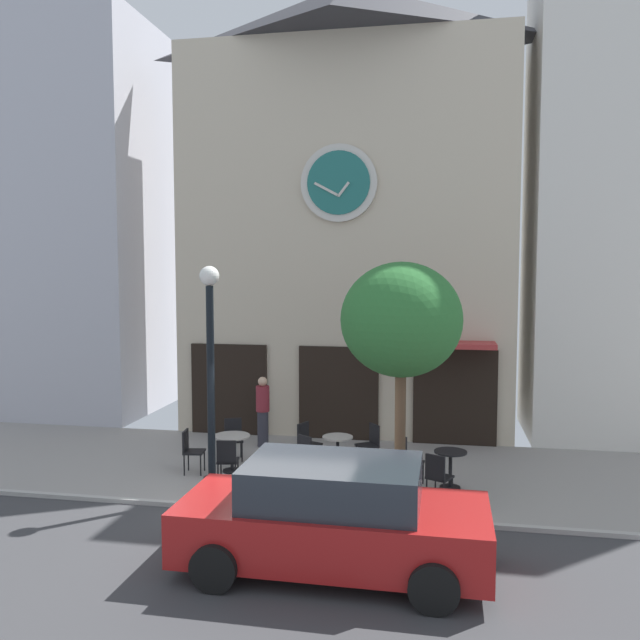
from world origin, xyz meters
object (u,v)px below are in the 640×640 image
Objects in this scene: cafe_table_center_right at (450,463)px; cafe_chair_near_lamp at (233,436)px; cafe_table_leftmost at (338,448)px; cafe_chair_by_entrance at (408,458)px; cafe_chair_under_awning at (438,474)px; cafe_chair_near_tree at (370,442)px; parked_car_red at (333,517)px; cafe_chair_left_end at (307,440)px; cafe_chair_facing_street at (227,458)px; pedestrian_maroon at (263,411)px; cafe_chair_right_end at (190,448)px; street_lamp at (211,381)px; cafe_chair_mid_row at (308,453)px; cafe_table_rightmost at (232,445)px; street_tree at (401,321)px.

cafe_chair_near_lamp is at bearing 167.05° from cafe_table_center_right.
cafe_table_leftmost is 1.62m from cafe_chair_by_entrance.
cafe_table_center_right is 0.87m from cafe_chair_under_awning.
parked_car_red is (-0.02, -4.90, 0.23)m from cafe_chair_near_tree.
cafe_chair_facing_street is (-1.27, -1.55, 0.00)m from cafe_chair_left_end.
parked_car_red reaches higher than cafe_chair_left_end.
cafe_chair_facing_street is at bearing -170.07° from cafe_chair_by_entrance.
cafe_chair_near_lamp and cafe_chair_under_awning have the same top height.
cafe_chair_left_end is at bearing -42.74° from pedestrian_maroon.
pedestrian_maroon is at bearing 143.29° from cafe_table_leftmost.
cafe_chair_left_end and cafe_chair_under_awning have the same top height.
cafe_table_leftmost is 0.78m from cafe_chair_left_end.
cafe_chair_right_end is 3.79m from cafe_chair_near_tree.
cafe_chair_mid_row is at bearing 39.54° from street_lamp.
cafe_chair_near_lamp is at bearing 151.80° from cafe_chair_mid_row.
cafe_chair_near_tree is (3.61, 1.16, 0.00)m from cafe_chair_right_end.
cafe_chair_facing_street is (-4.29, -0.56, 0.04)m from cafe_table_center_right.
pedestrian_maroon reaches higher than cafe_table_rightmost.
cafe_table_leftmost is 0.78m from cafe_chair_near_tree.
cafe_table_leftmost is (2.16, 0.44, -0.07)m from cafe_table_rightmost.
cafe_chair_near_lamp is at bearing 121.98° from parked_car_red.
cafe_chair_facing_street is at bearing 176.15° from cafe_chair_under_awning.
cafe_chair_right_end is (-4.35, 0.81, -2.76)m from street_tree.
cafe_table_center_right is 0.81× the size of cafe_chair_mid_row.
street_lamp reaches higher than parked_car_red.
cafe_table_rightmost is at bearing -93.72° from pedestrian_maroon.
cafe_chair_left_end is 2.41m from cafe_chair_by_entrance.
cafe_chair_under_awning is 2.71m from cafe_chair_mid_row.
street_lamp is at bearing -81.76° from cafe_chair_near_lamp.
cafe_chair_by_entrance is at bearing -31.34° from pedestrian_maroon.
cafe_chair_left_end is 1.00× the size of cafe_chair_near_tree.
street_lamp is 1.77m from cafe_chair_facing_street.
street_tree reaches higher than parked_car_red.
cafe_chair_right_end is 5.18m from parked_car_red.
cafe_chair_near_lamp is 5.71m from parked_car_red.
cafe_chair_right_end reaches higher than cafe_table_rightmost.
cafe_chair_left_end is at bearing -173.69° from cafe_chair_near_tree.
pedestrian_maroon is (-3.52, 2.15, 0.33)m from cafe_chair_by_entrance.
cafe_chair_right_end and cafe_chair_by_entrance have the same top height.
cafe_chair_by_entrance is at bearing 0.98° from cafe_chair_right_end.
cafe_chair_by_entrance reaches higher than cafe_table_leftmost.
pedestrian_maroon is (-4.09, 3.03, 0.33)m from cafe_chair_under_awning.
cafe_chair_mid_row is (1.66, -0.18, -0.03)m from cafe_table_rightmost.
cafe_chair_near_tree is at bearing 145.52° from cafe_table_center_right.
cafe_chair_near_lamp is at bearing 106.09° from cafe_table_rightmost.
cafe_chair_mid_row is (-2.00, 0.01, 0.00)m from cafe_chair_by_entrance.
street_tree is at bearing 75.48° from parked_car_red.
cafe_chair_near_lamp is at bearing -178.86° from cafe_chair_near_tree.
cafe_chair_near_lamp is (0.57, 1.10, 0.00)m from cafe_chair_right_end.
cafe_table_leftmost is at bearing -36.71° from pedestrian_maroon.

